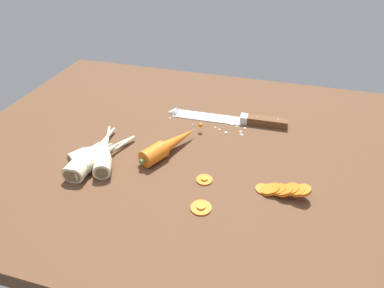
{
  "coord_description": "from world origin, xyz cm",
  "views": [
    {
      "loc": [
        19.27,
        -69.41,
        50.04
      ],
      "look_at": [
        0.0,
        -2.0,
        1.5
      ],
      "focal_mm": 32.04,
      "sensor_mm": 36.0,
      "label": 1
    }
  ],
  "objects_px": {
    "parsnip_outer": "(86,161)",
    "carrot_slice_stray_near": "(204,179)",
    "parsnip_mid_right": "(99,156)",
    "parsnip_back": "(86,157)",
    "parsnip_mid_left": "(93,152)",
    "chefs_knife": "(223,118)",
    "carrot_slice_stack": "(283,190)",
    "whole_carrot": "(169,145)",
    "carrot_slice_stray_mid": "(201,207)",
    "parsnip_front": "(104,155)"
  },
  "relations": [
    {
      "from": "parsnip_back",
      "to": "parsnip_outer",
      "type": "bearing_deg",
      "value": -58.02
    },
    {
      "from": "parsnip_mid_left",
      "to": "parsnip_outer",
      "type": "xyz_separation_m",
      "value": [
        0.0,
        -0.04,
        0.0
      ]
    },
    {
      "from": "parsnip_outer",
      "to": "carrot_slice_stray_near",
      "type": "bearing_deg",
      "value": 6.85
    },
    {
      "from": "parsnip_outer",
      "to": "carrot_slice_stray_near",
      "type": "height_order",
      "value": "parsnip_outer"
    },
    {
      "from": "parsnip_outer",
      "to": "parsnip_mid_left",
      "type": "bearing_deg",
      "value": 94.37
    },
    {
      "from": "parsnip_back",
      "to": "carrot_slice_stray_near",
      "type": "xyz_separation_m",
      "value": [
        0.28,
        0.02,
        -0.02
      ]
    },
    {
      "from": "parsnip_mid_right",
      "to": "carrot_slice_stray_mid",
      "type": "distance_m",
      "value": 0.28
    },
    {
      "from": "parsnip_front",
      "to": "carrot_slice_stray_mid",
      "type": "relative_size",
      "value": 4.63
    },
    {
      "from": "chefs_knife",
      "to": "parsnip_back",
      "type": "height_order",
      "value": "parsnip_back"
    },
    {
      "from": "whole_carrot",
      "to": "carrot_slice_stack",
      "type": "xyz_separation_m",
      "value": [
        0.28,
        -0.08,
        -0.01
      ]
    },
    {
      "from": "carrot_slice_stack",
      "to": "carrot_slice_stray_near",
      "type": "distance_m",
      "value": 0.17
    },
    {
      "from": "whole_carrot",
      "to": "carrot_slice_stray_near",
      "type": "height_order",
      "value": "whole_carrot"
    },
    {
      "from": "parsnip_mid_right",
      "to": "carrot_slice_stack",
      "type": "bearing_deg",
      "value": 1.05
    },
    {
      "from": "parsnip_mid_left",
      "to": "carrot_slice_stack",
      "type": "height_order",
      "value": "parsnip_mid_left"
    },
    {
      "from": "chefs_knife",
      "to": "whole_carrot",
      "type": "height_order",
      "value": "whole_carrot"
    },
    {
      "from": "carrot_slice_stray_mid",
      "to": "carrot_slice_stack",
      "type": "bearing_deg",
      "value": 29.24
    },
    {
      "from": "parsnip_mid_left",
      "to": "parsnip_outer",
      "type": "bearing_deg",
      "value": -85.63
    },
    {
      "from": "chefs_knife",
      "to": "parsnip_mid_left",
      "type": "bearing_deg",
      "value": -134.32
    },
    {
      "from": "parsnip_mid_right",
      "to": "parsnip_outer",
      "type": "bearing_deg",
      "value": -126.98
    },
    {
      "from": "parsnip_back",
      "to": "parsnip_outer",
      "type": "distance_m",
      "value": 0.02
    },
    {
      "from": "parsnip_mid_right",
      "to": "carrot_slice_stack",
      "type": "xyz_separation_m",
      "value": [
        0.42,
        0.01,
        -0.01
      ]
    },
    {
      "from": "parsnip_outer",
      "to": "whole_carrot",
      "type": "bearing_deg",
      "value": 34.86
    },
    {
      "from": "chefs_knife",
      "to": "parsnip_outer",
      "type": "height_order",
      "value": "parsnip_outer"
    },
    {
      "from": "parsnip_front",
      "to": "parsnip_mid_left",
      "type": "height_order",
      "value": "same"
    },
    {
      "from": "chefs_knife",
      "to": "carrot_slice_stray_mid",
      "type": "distance_m",
      "value": 0.36
    },
    {
      "from": "parsnip_front",
      "to": "parsnip_mid_left",
      "type": "relative_size",
      "value": 1.24
    },
    {
      "from": "chefs_knife",
      "to": "parsnip_back",
      "type": "distance_m",
      "value": 0.4
    },
    {
      "from": "parsnip_front",
      "to": "parsnip_outer",
      "type": "height_order",
      "value": "same"
    },
    {
      "from": "carrot_slice_stray_near",
      "to": "carrot_slice_stray_mid",
      "type": "distance_m",
      "value": 0.09
    },
    {
      "from": "parsnip_front",
      "to": "carrot_slice_stack",
      "type": "distance_m",
      "value": 0.41
    },
    {
      "from": "parsnip_outer",
      "to": "carrot_slice_stray_near",
      "type": "xyz_separation_m",
      "value": [
        0.27,
        0.03,
        -0.02
      ]
    },
    {
      "from": "carrot_slice_stray_near",
      "to": "carrot_slice_stray_mid",
      "type": "relative_size",
      "value": 0.85
    },
    {
      "from": "carrot_slice_stack",
      "to": "carrot_slice_stray_mid",
      "type": "distance_m",
      "value": 0.18
    },
    {
      "from": "chefs_knife",
      "to": "parsnip_mid_right",
      "type": "relative_size",
      "value": 2.03
    },
    {
      "from": "chefs_knife",
      "to": "carrot_slice_stack",
      "type": "bearing_deg",
      "value": -56.18
    },
    {
      "from": "carrot_slice_stray_near",
      "to": "chefs_knife",
      "type": "bearing_deg",
      "value": 92.69
    },
    {
      "from": "parsnip_outer",
      "to": "carrot_slice_stack",
      "type": "xyz_separation_m",
      "value": [
        0.44,
        0.03,
        -0.01
      ]
    },
    {
      "from": "parsnip_mid_right",
      "to": "parsnip_back",
      "type": "relative_size",
      "value": 0.79
    },
    {
      "from": "parsnip_mid_left",
      "to": "parsnip_mid_right",
      "type": "height_order",
      "value": "same"
    },
    {
      "from": "chefs_knife",
      "to": "parsnip_back",
      "type": "relative_size",
      "value": 1.6
    },
    {
      "from": "parsnip_front",
      "to": "carrot_slice_stray_near",
      "type": "bearing_deg",
      "value": -0.11
    },
    {
      "from": "parsnip_mid_right",
      "to": "carrot_slice_stray_mid",
      "type": "bearing_deg",
      "value": -16.34
    },
    {
      "from": "parsnip_outer",
      "to": "carrot_slice_stray_near",
      "type": "distance_m",
      "value": 0.28
    },
    {
      "from": "parsnip_front",
      "to": "chefs_knife",
      "type": "bearing_deg",
      "value": 49.6
    },
    {
      "from": "parsnip_mid_left",
      "to": "parsnip_outer",
      "type": "relative_size",
      "value": 0.93
    },
    {
      "from": "parsnip_front",
      "to": "carrot_slice_stack",
      "type": "bearing_deg",
      "value": 0.07
    },
    {
      "from": "chefs_knife",
      "to": "parsnip_mid_left",
      "type": "xyz_separation_m",
      "value": [
        -0.26,
        -0.27,
        0.01
      ]
    },
    {
      "from": "parsnip_back",
      "to": "carrot_slice_stack",
      "type": "relative_size",
      "value": 1.92
    },
    {
      "from": "chefs_knife",
      "to": "parsnip_mid_right",
      "type": "distance_m",
      "value": 0.37
    },
    {
      "from": "whole_carrot",
      "to": "carrot_slice_stray_mid",
      "type": "height_order",
      "value": "whole_carrot"
    }
  ]
}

